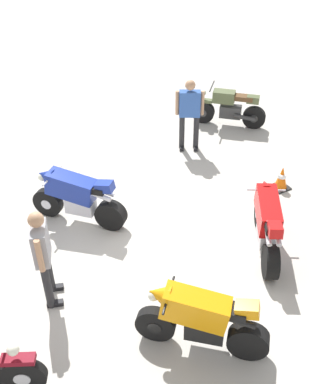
% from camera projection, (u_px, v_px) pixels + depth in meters
% --- Properties ---
extents(ground_plane, '(40.00, 40.00, 0.00)m').
position_uv_depth(ground_plane, '(142.00, 235.00, 9.00)').
color(ground_plane, '#B7B2A8').
extents(motorcycle_blue_sportbike, '(1.43, 1.59, 1.14)m').
position_uv_depth(motorcycle_blue_sportbike, '(77.00, 196.00, 9.00)').
color(motorcycle_blue_sportbike, black).
rests_on(motorcycle_blue_sportbike, ground).
extents(motorcycle_red_sportbike, '(1.22, 1.74, 1.14)m').
position_uv_depth(motorcycle_red_sportbike, '(267.00, 223.00, 8.36)').
color(motorcycle_red_sportbike, black).
rests_on(motorcycle_red_sportbike, ground).
extents(motorcycle_orange_sportbike, '(1.54, 1.49, 1.14)m').
position_uv_depth(motorcycle_orange_sportbike, '(201.00, 319.00, 6.63)').
color(motorcycle_orange_sportbike, black).
rests_on(motorcycle_orange_sportbike, ground).
extents(motorcycle_olive_vintage, '(1.49, 1.49, 1.07)m').
position_uv_depth(motorcycle_olive_vintage, '(229.00, 108.00, 12.37)').
color(motorcycle_olive_vintage, black).
rests_on(motorcycle_olive_vintage, ground).
extents(person_in_gray_shirt, '(0.45, 0.66, 1.75)m').
position_uv_depth(person_in_gray_shirt, '(43.00, 252.00, 7.14)').
color(person_in_gray_shirt, '#262628').
rests_on(person_in_gray_shirt, ground).
extents(person_in_blue_shirt, '(0.62, 0.50, 1.76)m').
position_uv_depth(person_in_blue_shirt, '(190.00, 110.00, 11.08)').
color(person_in_blue_shirt, '#262628').
rests_on(person_in_blue_shirt, ground).
extents(traffic_cone, '(0.36, 0.36, 0.53)m').
position_uv_depth(traffic_cone, '(282.00, 178.00, 10.11)').
color(traffic_cone, black).
rests_on(traffic_cone, ground).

